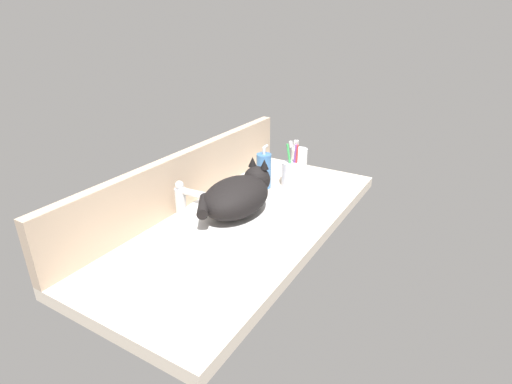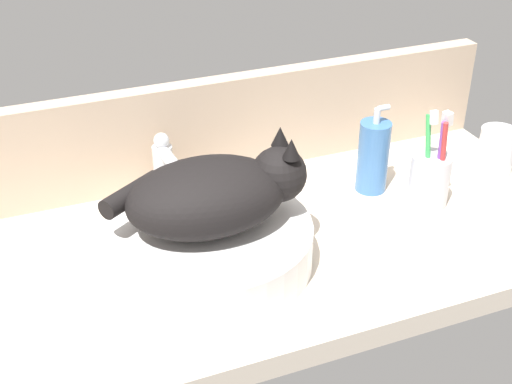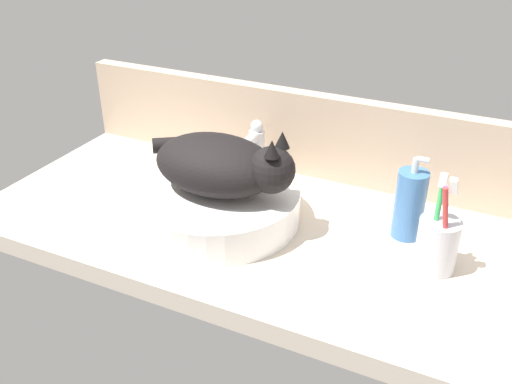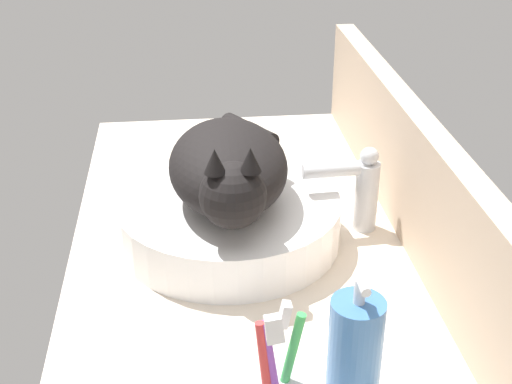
{
  "view_description": "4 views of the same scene",
  "coord_description": "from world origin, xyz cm",
  "px_view_note": "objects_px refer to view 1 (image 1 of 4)",
  "views": [
    {
      "loc": [
        -99.44,
        -63.47,
        62.99
      ],
      "look_at": [
        0.35,
        -4.09,
        10.64
      ],
      "focal_mm": 28.0,
      "sensor_mm": 36.0,
      "label": 1
    },
    {
      "loc": [
        -36.54,
        -91.12,
        68.82
      ],
      "look_at": [
        -1.1,
        -2.74,
        11.33
      ],
      "focal_mm": 50.0,
      "sensor_mm": 36.0,
      "label": 2
    },
    {
      "loc": [
        40.2,
        -87.93,
        60.9
      ],
      "look_at": [
        -0.41,
        -3.25,
        8.67
      ],
      "focal_mm": 40.0,
      "sensor_mm": 36.0,
      "label": 3
    },
    {
      "loc": [
        82.59,
        -8.53,
        56.67
      ],
      "look_at": [
        -3.39,
        0.62,
        10.97
      ],
      "focal_mm": 50.0,
      "sensor_mm": 36.0,
      "label": 4
    }
  ],
  "objects_px": {
    "faucet": "(183,199)",
    "water_glass": "(299,160)",
    "toothbrush_cup": "(291,173)",
    "cat": "(238,195)",
    "sink_basin": "(237,223)",
    "soap_dispenser": "(264,171)"
  },
  "relations": [
    {
      "from": "toothbrush_cup",
      "to": "water_glass",
      "type": "xyz_separation_m",
      "value": [
        0.19,
        0.05,
        -0.01
      ]
    },
    {
      "from": "cat",
      "to": "toothbrush_cup",
      "type": "xyz_separation_m",
      "value": [
        0.41,
        0.02,
        -0.07
      ]
    },
    {
      "from": "sink_basin",
      "to": "water_glass",
      "type": "relative_size",
      "value": 3.59
    },
    {
      "from": "cat",
      "to": "water_glass",
      "type": "distance_m",
      "value": 0.61
    },
    {
      "from": "cat",
      "to": "soap_dispenser",
      "type": "xyz_separation_m",
      "value": [
        0.34,
        0.11,
        -0.06
      ]
    },
    {
      "from": "faucet",
      "to": "toothbrush_cup",
      "type": "distance_m",
      "value": 0.47
    },
    {
      "from": "water_glass",
      "to": "soap_dispenser",
      "type": "bearing_deg",
      "value": 172.55
    },
    {
      "from": "cat",
      "to": "toothbrush_cup",
      "type": "height_order",
      "value": "cat"
    },
    {
      "from": "toothbrush_cup",
      "to": "cat",
      "type": "bearing_deg",
      "value": -177.08
    },
    {
      "from": "sink_basin",
      "to": "cat",
      "type": "relative_size",
      "value": 1.02
    },
    {
      "from": "sink_basin",
      "to": "toothbrush_cup",
      "type": "height_order",
      "value": "toothbrush_cup"
    },
    {
      "from": "faucet",
      "to": "toothbrush_cup",
      "type": "xyz_separation_m",
      "value": [
        0.44,
        -0.18,
        -0.02
      ]
    },
    {
      "from": "sink_basin",
      "to": "soap_dispenser",
      "type": "bearing_deg",
      "value": 16.6
    },
    {
      "from": "soap_dispenser",
      "to": "sink_basin",
      "type": "bearing_deg",
      "value": -163.4
    },
    {
      "from": "soap_dispenser",
      "to": "water_glass",
      "type": "xyz_separation_m",
      "value": [
        0.25,
        -0.03,
        -0.03
      ]
    },
    {
      "from": "soap_dispenser",
      "to": "cat",
      "type": "bearing_deg",
      "value": -162.85
    },
    {
      "from": "faucet",
      "to": "water_glass",
      "type": "height_order",
      "value": "faucet"
    },
    {
      "from": "faucet",
      "to": "toothbrush_cup",
      "type": "bearing_deg",
      "value": -22.14
    },
    {
      "from": "faucet",
      "to": "water_glass",
      "type": "xyz_separation_m",
      "value": [
        0.62,
        -0.13,
        -0.03
      ]
    },
    {
      "from": "sink_basin",
      "to": "toothbrush_cup",
      "type": "distance_m",
      "value": 0.43
    },
    {
      "from": "sink_basin",
      "to": "water_glass",
      "type": "bearing_deg",
      "value": 6.81
    },
    {
      "from": "cat",
      "to": "faucet",
      "type": "relative_size",
      "value": 2.38
    }
  ]
}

